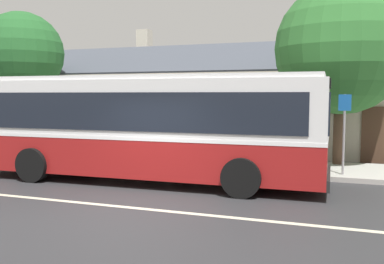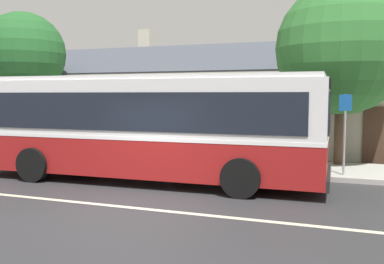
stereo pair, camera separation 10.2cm
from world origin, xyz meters
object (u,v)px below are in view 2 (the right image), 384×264
transit_bus (142,125)px  street_tree_secondary (23,57)px  street_tree_primary (342,49)px  bench_by_building (8,142)px  bus_stop_sign (345,125)px

transit_bus → street_tree_secondary: bearing=152.0°
street_tree_primary → street_tree_secondary: street_tree_primary is taller
bench_by_building → street_tree_primary: street_tree_primary is taller
bench_by_building → bus_stop_sign: bearing=-2.4°
transit_bus → bus_stop_sign: (5.62, 2.09, -0.01)m
bench_by_building → street_tree_secondary: street_tree_secondary is taller
bench_by_building → bus_stop_sign: size_ratio=0.79×
transit_bus → bench_by_building: bearing=160.7°
street_tree_secondary → bus_stop_sign: (13.59, -2.14, -2.58)m
bus_stop_sign → street_tree_secondary: bearing=171.1°
transit_bus → street_tree_secondary: (-7.97, 4.23, 2.57)m
bench_by_building → street_tree_primary: size_ratio=0.30×
transit_bus → street_tree_primary: bearing=37.3°
bench_by_building → street_tree_secondary: 4.00m
bus_stop_sign → transit_bus: bearing=-159.6°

